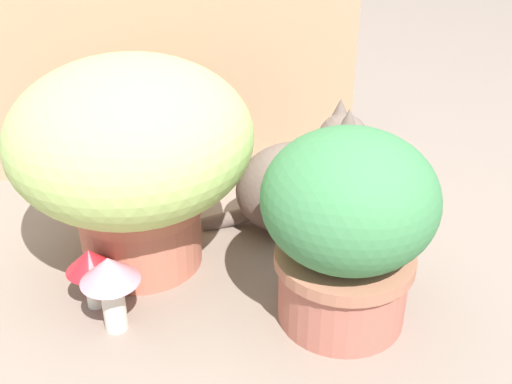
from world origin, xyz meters
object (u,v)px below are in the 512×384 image
(leafy_planter, at_px, (347,224))
(mushroom_ornament_pink, at_px, (110,279))
(mushroom_ornament_red, at_px, (90,265))
(grass_planter, at_px, (133,151))
(cat, at_px, (300,183))

(leafy_planter, bearing_deg, mushroom_ornament_pink, 175.83)
(mushroom_ornament_red, height_order, mushroom_ornament_pink, mushroom_ornament_pink)
(grass_planter, relative_size, mushroom_ornament_red, 3.70)
(grass_planter, relative_size, cat, 1.28)
(cat, bearing_deg, mushroom_ornament_pink, -145.29)
(leafy_planter, relative_size, mushroom_ornament_red, 2.91)
(cat, xyz_separation_m, mushroom_ornament_red, (-0.45, -0.21, -0.03))
(mushroom_ornament_red, bearing_deg, grass_planter, 56.53)
(mushroom_ornament_red, bearing_deg, leafy_planter, -12.56)
(mushroom_ornament_red, bearing_deg, cat, 25.04)
(mushroom_ornament_pink, bearing_deg, mushroom_ornament_red, 120.03)
(mushroom_ornament_red, distance_m, mushroom_ornament_pink, 0.09)
(leafy_planter, relative_size, mushroom_ornament_pink, 2.39)
(leafy_planter, bearing_deg, grass_planter, 146.80)
(cat, xyz_separation_m, mushroom_ornament_pink, (-0.41, -0.28, -0.01))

